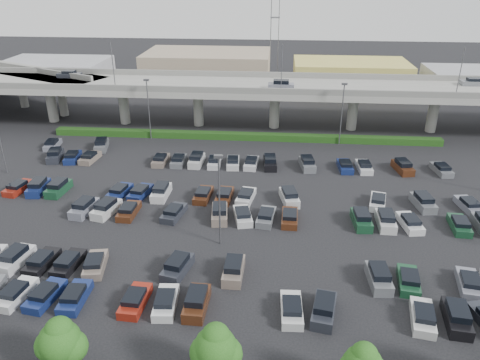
% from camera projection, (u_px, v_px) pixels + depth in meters
% --- Properties ---
extents(ground, '(280.00, 280.00, 0.00)m').
position_uv_depth(ground, '(228.00, 208.00, 57.69)').
color(ground, black).
extents(overpass, '(150.00, 13.00, 15.80)m').
position_uv_depth(overpass, '(246.00, 89.00, 83.67)').
color(overpass, gray).
rests_on(overpass, ground).
extents(on_ramp, '(50.93, 30.13, 8.80)m').
position_uv_depth(on_ramp, '(3.00, 72.00, 97.72)').
color(on_ramp, gray).
rests_on(on_ramp, ground).
extents(hedge, '(66.00, 1.60, 1.10)m').
position_uv_depth(hedge, '(244.00, 136.00, 80.04)').
color(hedge, '#163710').
rests_on(hedge, ground).
extents(tree_row, '(65.07, 3.66, 5.94)m').
position_uv_depth(tree_row, '(196.00, 347.00, 32.20)').
color(tree_row, '#332316').
rests_on(tree_row, ground).
extents(parked_cars, '(62.94, 41.69, 1.67)m').
position_uv_depth(parked_cars, '(209.00, 217.00, 54.48)').
color(parked_cars, silver).
rests_on(parked_cars, ground).
extents(light_poles, '(66.90, 48.38, 10.30)m').
position_uv_depth(light_poles, '(196.00, 155.00, 57.19)').
color(light_poles, '#4F5055').
rests_on(light_poles, ground).
extents(distant_buildings, '(138.00, 24.00, 9.00)m').
position_uv_depth(distant_buildings, '(308.00, 73.00, 110.98)').
color(distant_buildings, gray).
rests_on(distant_buildings, ground).
extents(comm_tower, '(2.40, 2.40, 30.00)m').
position_uv_depth(comm_tower, '(275.00, 15.00, 117.62)').
color(comm_tower, '#4F5055').
rests_on(comm_tower, ground).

